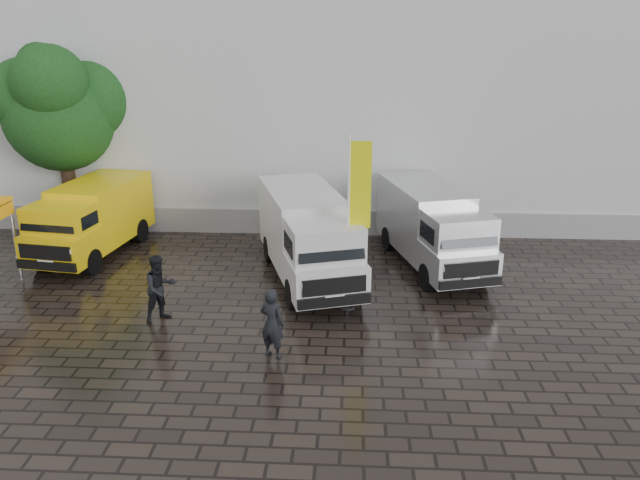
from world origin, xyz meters
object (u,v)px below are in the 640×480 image
(van_white, at_px, (308,239))
(person_front, at_px, (272,323))
(person_tent, at_px, (160,288))
(flagpole, at_px, (355,214))
(wheelie_bin, at_px, (463,228))
(van_yellow, at_px, (91,221))
(van_silver, at_px, (432,229))

(van_white, xyz_separation_m, person_front, (-0.52, -5.19, -0.48))
(person_tent, bearing_deg, flagpole, -34.39)
(wheelie_bin, bearing_deg, person_front, -104.92)
(van_white, distance_m, person_front, 5.24)
(person_front, bearing_deg, van_white, -70.91)
(van_yellow, height_order, person_tent, van_yellow)
(van_yellow, bearing_deg, flagpole, -14.52)
(van_white, relative_size, person_tent, 3.34)
(van_white, xyz_separation_m, wheelie_bin, (5.78, 4.16, -0.86))
(van_white, bearing_deg, person_front, -113.00)
(van_yellow, relative_size, van_white, 0.86)
(van_yellow, xyz_separation_m, van_white, (8.04, -1.89, 0.12))
(van_white, distance_m, person_tent, 5.17)
(van_white, bearing_deg, wheelie_bin, 18.54)
(van_white, relative_size, person_front, 3.50)
(van_white, bearing_deg, van_yellow, 149.49)
(flagpole, height_order, wheelie_bin, flagpole)
(person_front, relative_size, person_tent, 0.95)
(wheelie_bin, bearing_deg, flagpole, -105.03)
(van_white, height_order, van_silver, van_white)
(van_silver, distance_m, flagpole, 4.80)
(van_yellow, height_order, van_silver, van_silver)
(van_yellow, xyz_separation_m, flagpole, (9.56, -4.03, 1.65))
(van_white, xyz_separation_m, person_tent, (-3.98, -3.27, -0.44))
(van_white, distance_m, wheelie_bin, 7.17)
(wheelie_bin, distance_m, person_front, 11.28)
(van_white, bearing_deg, person_tent, -157.81)
(van_yellow, relative_size, person_tent, 2.86)
(person_front, xyz_separation_m, person_tent, (-3.45, 1.92, 0.04))
(van_white, height_order, person_front, van_white)
(van_yellow, height_order, person_front, van_yellow)
(flagpole, relative_size, wheelie_bin, 4.69)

